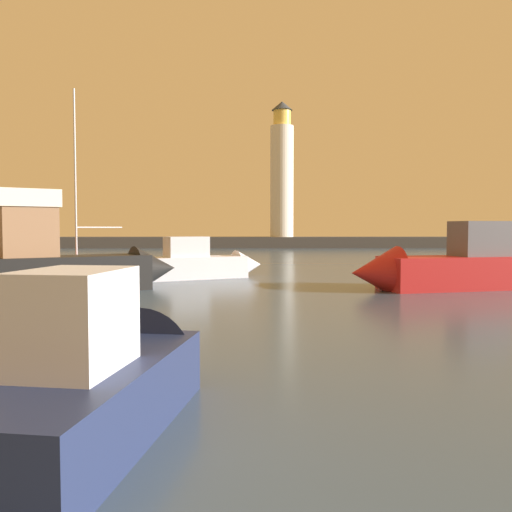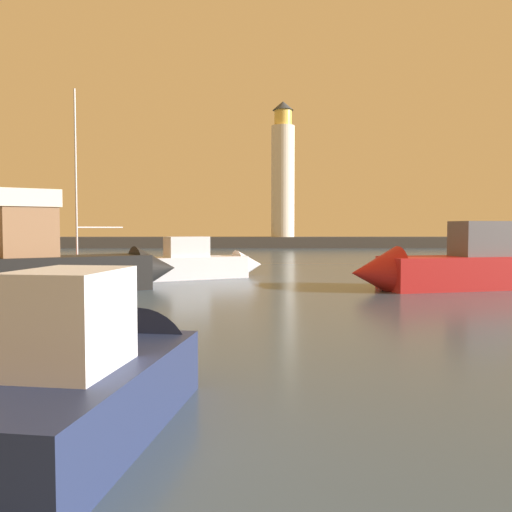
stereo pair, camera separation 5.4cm
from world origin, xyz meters
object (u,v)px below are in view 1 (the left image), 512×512
Objects in this scene: motorboat_1 at (77,263)px; sailboat_moored at (86,263)px; motorboat_2 at (113,371)px; motorboat_0 at (441,268)px; motorboat_3 at (207,263)px; lighthouse at (282,173)px; mooring_buoy at (96,298)px.

sailboat_moored reaches higher than motorboat_1.
motorboat_1 reaches higher than motorboat_2.
motorboat_2 is at bearing -72.50° from sailboat_moored.
motorboat_3 is (-10.90, 5.61, -0.17)m from motorboat_0.
motorboat_0 reaches higher than motorboat_3.
motorboat_3 reaches higher than motorboat_2.
sailboat_moored is at bearing 107.50° from motorboat_2.
lighthouse reaches higher than motorboat_2.
motorboat_1 is 1.27× the size of motorboat_3.
motorboat_1 is at bearing 109.23° from motorboat_2.
mooring_buoy is at bearing -67.46° from motorboat_1.
motorboat_1 reaches higher than motorboat_0.
lighthouse reaches higher than motorboat_3.
sailboat_moored is at bearing 107.77° from mooring_buoy.
mooring_buoy is at bearing -99.29° from lighthouse.
lighthouse is 51.64m from motorboat_0.
motorboat_0 is at bearing -85.38° from lighthouse.
motorboat_3 is at bearing 78.22° from mooring_buoy.
lighthouse is 1.66× the size of sailboat_moored.
motorboat_0 is 21.11m from sailboat_moored.
lighthouse is at bearing 70.31° from sailboat_moored.
lighthouse reaches higher than mooring_buoy.
sailboat_moored is 17.26m from mooring_buoy.
motorboat_1 is 8.86× the size of mooring_buoy.
sailboat_moored is (-14.64, -40.92, -9.71)m from lighthouse.
sailboat_moored is (-7.83, 4.12, -0.26)m from motorboat_3.
motorboat_3 is 7.00× the size of mooring_buoy.
motorboat_1 is at bearing -75.15° from sailboat_moored.
sailboat_moored reaches higher than motorboat_0.
mooring_buoy is (-2.92, 9.52, -0.17)m from motorboat_2.
motorboat_2 is at bearing -89.08° from motorboat_3.
lighthouse is at bearing 81.40° from motorboat_3.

